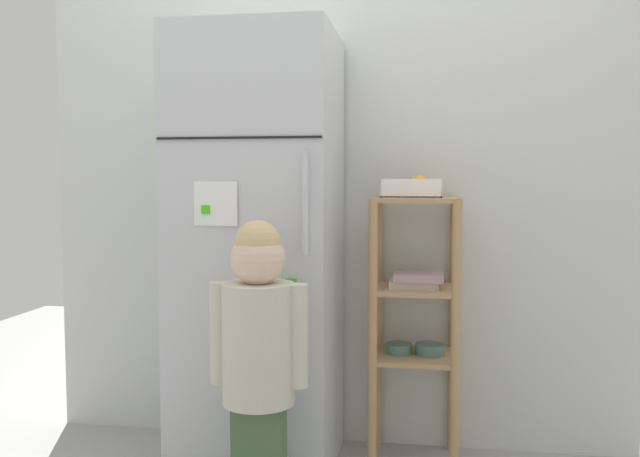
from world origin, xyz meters
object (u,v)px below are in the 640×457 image
object	(u,v)px
child_standing	(259,342)
fruit_bin	(414,188)
pantry_shelf_unit	(415,306)
refrigerator	(259,252)

from	to	relation	value
child_standing	fruit_bin	xyz separation A→B (m)	(0.48, 0.61, 0.49)
pantry_shelf_unit	refrigerator	bearing A→B (deg)	-169.04
child_standing	pantry_shelf_unit	distance (m)	0.76
fruit_bin	pantry_shelf_unit	bearing A→B (deg)	-67.22
refrigerator	pantry_shelf_unit	bearing A→B (deg)	10.96
pantry_shelf_unit	fruit_bin	xyz separation A→B (m)	(-0.01, 0.02, 0.47)
child_standing	fruit_bin	distance (m)	0.92
refrigerator	pantry_shelf_unit	world-z (taller)	refrigerator
child_standing	pantry_shelf_unit	bearing A→B (deg)	49.92
refrigerator	fruit_bin	world-z (taller)	refrigerator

